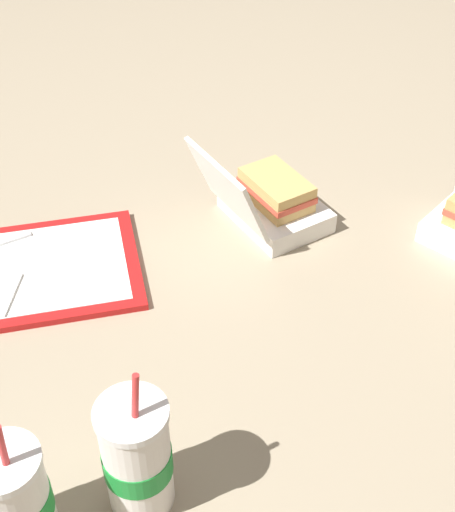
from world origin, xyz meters
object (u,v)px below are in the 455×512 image
object	(u,v)px
clamshell_sandwich_right	(271,201)
soda_cup_back	(137,457)
food_tray	(30,272)
soda_cup_right	(15,501)
plastic_fork	(0,243)

from	to	relation	value
clamshell_sandwich_right	soda_cup_back	world-z (taller)	soda_cup_back
food_tray	soda_cup_right	size ratio (longest dim) A/B	1.88
soda_cup_back	plastic_fork	bearing A→B (deg)	95.58
soda_cup_right	food_tray	bearing A→B (deg)	75.95
food_tray	plastic_fork	xyz separation A→B (m)	(-0.03, 0.09, 0.01)
soda_cup_back	food_tray	bearing A→B (deg)	93.14
clamshell_sandwich_right	soda_cup_right	xyz separation A→B (m)	(-0.56, -0.42, 0.04)
food_tray	soda_cup_right	world-z (taller)	soda_cup_right
soda_cup_right	plastic_fork	bearing A→B (deg)	81.00
clamshell_sandwich_right	soda_cup_back	xyz separation A→B (m)	(-0.41, -0.43, 0.04)
plastic_fork	soda_cup_right	world-z (taller)	soda_cup_right
plastic_fork	clamshell_sandwich_right	world-z (taller)	clamshell_sandwich_right
food_tray	soda_cup_back	world-z (taller)	soda_cup_back
plastic_fork	soda_cup_back	distance (m)	0.57
food_tray	plastic_fork	bearing A→B (deg)	108.25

